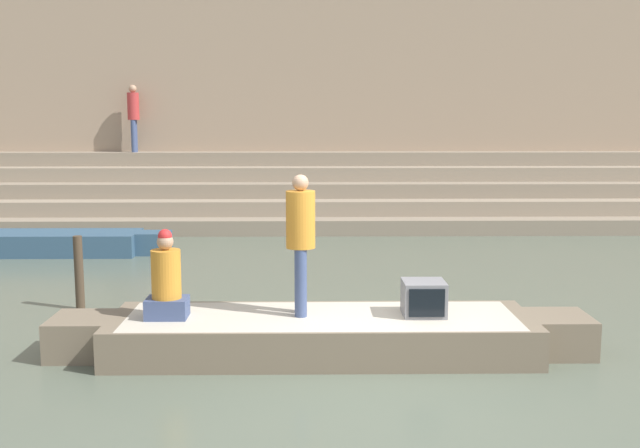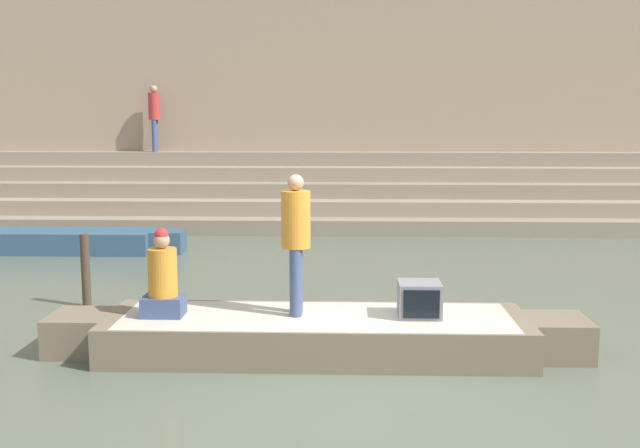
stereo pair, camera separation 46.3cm
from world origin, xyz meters
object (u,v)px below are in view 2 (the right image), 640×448
object	(u,v)px
tv_set	(419,299)
moored_boat_shore	(42,240)
mooring_post	(86,270)
rowboat_main	(316,334)
person_standing	(296,235)
person_rowing	(163,281)
person_on_steps	(154,113)

from	to	relation	value
tv_set	moored_boat_shore	world-z (taller)	tv_set
tv_set	mooring_post	world-z (taller)	mooring_post
rowboat_main	person_standing	world-z (taller)	person_standing
moored_boat_shore	mooring_post	size ratio (longest dim) A/B	5.45
person_rowing	mooring_post	xyz separation A→B (m)	(-1.65, 2.11, -0.33)
rowboat_main	person_on_steps	bearing A→B (deg)	111.34
mooring_post	moored_boat_shore	bearing A→B (deg)	119.16
person_standing	person_on_steps	world-z (taller)	person_on_steps
person_rowing	person_on_steps	size ratio (longest dim) A/B	0.59
rowboat_main	tv_set	bearing A→B (deg)	0.18
rowboat_main	person_on_steps	xyz separation A→B (m)	(-4.76, 11.53, 2.56)
rowboat_main	person_rowing	world-z (taller)	person_rowing
person_rowing	mooring_post	distance (m)	2.70
person_standing	tv_set	xyz separation A→B (m)	(1.42, -0.05, -0.74)
person_standing	person_rowing	distance (m)	1.62
rowboat_main	person_rowing	size ratio (longest dim) A/B	6.07
rowboat_main	tv_set	xyz separation A→B (m)	(1.19, 0.03, 0.41)
person_standing	moored_boat_shore	distance (m)	8.52
tv_set	moored_boat_shore	size ratio (longest dim) A/B	0.08
moored_boat_shore	person_on_steps	size ratio (longest dim) A/B	3.30
mooring_post	person_on_steps	xyz separation A→B (m)	(-1.34, 9.46, 2.27)
moored_boat_shore	tv_set	bearing A→B (deg)	-45.44
mooring_post	person_on_steps	bearing A→B (deg)	98.06
rowboat_main	tv_set	world-z (taller)	tv_set
rowboat_main	mooring_post	bearing A→B (deg)	147.73
rowboat_main	tv_set	distance (m)	1.26
mooring_post	person_on_steps	size ratio (longest dim) A/B	0.61
person_rowing	tv_set	xyz separation A→B (m)	(2.96, 0.07, -0.21)
moored_boat_shore	person_on_steps	xyz separation A→B (m)	(1.07, 5.13, 2.57)
person_standing	tv_set	world-z (taller)	person_standing
person_rowing	rowboat_main	bearing A→B (deg)	13.71
person_standing	person_on_steps	distance (m)	12.39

